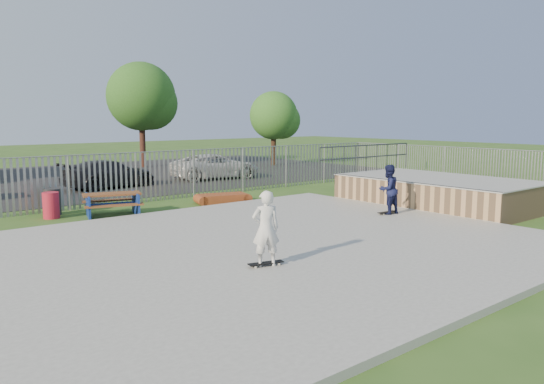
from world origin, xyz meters
TOP-DOWN VIEW (x-y plane):
  - ground at (0.00, 0.00)m, footprint 120.00×120.00m
  - concrete_slab at (0.00, 0.00)m, footprint 15.00×12.00m
  - quarter_pipe at (9.50, 1.04)m, footprint 5.50×7.05m
  - fence at (1.00, 4.59)m, footprint 26.04×16.02m
  - picnic_table at (-0.87, 6.93)m, footprint 2.25×2.02m
  - funbox at (3.62, 6.84)m, footprint 1.99×1.37m
  - trash_bin_red at (-2.61, 7.84)m, footprint 0.53×0.53m
  - trash_bin_grey at (-2.37, 8.47)m, footprint 0.55×0.55m
  - parking_lot at (0.00, 19.00)m, footprint 40.00×18.00m
  - car_dark at (2.00, 14.10)m, footprint 4.78×2.50m
  - car_white at (8.02, 14.02)m, footprint 5.15×2.91m
  - tree_mid at (8.04, 22.95)m, footprint 4.56×4.56m
  - tree_right at (15.82, 18.45)m, footprint 3.36×3.36m
  - skateboard_a at (6.09, 0.69)m, footprint 0.81×0.23m
  - skateboard_b at (-0.99, -1.62)m, footprint 0.82×0.39m
  - skater_navy at (6.09, 0.69)m, footprint 0.83×0.66m
  - skater_white at (-0.99, -1.62)m, footprint 0.71×0.61m

SIDE VIEW (x-z plane):
  - ground at x=0.00m, z-range 0.00..0.00m
  - parking_lot at x=0.00m, z-range 0.00..0.02m
  - concrete_slab at x=0.00m, z-range 0.00..0.15m
  - funbox at x=3.62m, z-range 0.00..0.36m
  - skateboard_a at x=6.09m, z-range 0.15..0.23m
  - skateboard_b at x=-0.99m, z-range 0.15..0.23m
  - picnic_table at x=-0.87m, z-range 0.01..0.80m
  - trash_bin_red at x=-2.61m, z-range 0.00..0.88m
  - trash_bin_grey at x=-2.37m, z-range 0.00..0.91m
  - quarter_pipe at x=9.50m, z-range -0.54..1.65m
  - car_dark at x=2.00m, z-range 0.02..1.34m
  - car_white at x=8.02m, z-range 0.02..1.38m
  - skater_navy at x=6.09m, z-range 0.15..1.81m
  - skater_white at x=-0.99m, z-range 0.15..1.81m
  - fence at x=1.00m, z-range 0.00..2.00m
  - tree_right at x=15.82m, z-range 0.89..6.07m
  - tree_mid at x=8.04m, z-range 1.22..8.26m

